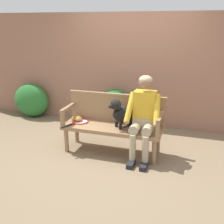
{
  "coord_description": "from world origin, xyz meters",
  "views": [
    {
      "loc": [
        1.26,
        -3.99,
        2.1
      ],
      "look_at": [
        0.0,
        0.0,
        0.72
      ],
      "focal_mm": 43.55,
      "sensor_mm": 36.0,
      "label": 1
    }
  ],
  "objects_px": {
    "garden_bench": "(112,130)",
    "person_seated": "(143,114)",
    "dog_on_bench": "(122,113)",
    "tennis_racket": "(79,122)",
    "baseball_glove": "(77,118)"
  },
  "relations": [
    {
      "from": "tennis_racket",
      "to": "dog_on_bench",
      "type": "bearing_deg",
      "value": -0.16
    },
    {
      "from": "garden_bench",
      "to": "tennis_racket",
      "type": "bearing_deg",
      "value": 178.23
    },
    {
      "from": "person_seated",
      "to": "tennis_racket",
      "type": "height_order",
      "value": "person_seated"
    },
    {
      "from": "dog_on_bench",
      "to": "tennis_racket",
      "type": "distance_m",
      "value": 0.8
    },
    {
      "from": "person_seated",
      "to": "baseball_glove",
      "type": "xyz_separation_m",
      "value": [
        -1.19,
        0.08,
        -0.22
      ]
    },
    {
      "from": "garden_bench",
      "to": "person_seated",
      "type": "distance_m",
      "value": 0.62
    },
    {
      "from": "tennis_racket",
      "to": "person_seated",
      "type": "bearing_deg",
      "value": -1.89
    },
    {
      "from": "dog_on_bench",
      "to": "tennis_racket",
      "type": "bearing_deg",
      "value": 179.84
    },
    {
      "from": "dog_on_bench",
      "to": "baseball_glove",
      "type": "xyz_separation_m",
      "value": [
        -0.82,
        0.05,
        -0.2
      ]
    },
    {
      "from": "garden_bench",
      "to": "baseball_glove",
      "type": "xyz_separation_m",
      "value": [
        -0.66,
        0.06,
        0.11
      ]
    },
    {
      "from": "garden_bench",
      "to": "tennis_racket",
      "type": "distance_m",
      "value": 0.6
    },
    {
      "from": "garden_bench",
      "to": "dog_on_bench",
      "type": "bearing_deg",
      "value": 5.83
    },
    {
      "from": "garden_bench",
      "to": "person_seated",
      "type": "xyz_separation_m",
      "value": [
        0.52,
        -0.02,
        0.33
      ]
    },
    {
      "from": "garden_bench",
      "to": "dog_on_bench",
      "type": "xyz_separation_m",
      "value": [
        0.16,
        0.02,
        0.31
      ]
    },
    {
      "from": "person_seated",
      "to": "dog_on_bench",
      "type": "distance_m",
      "value": 0.36
    }
  ]
}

